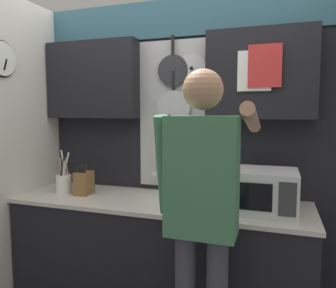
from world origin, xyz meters
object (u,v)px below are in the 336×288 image
object	(u,v)px
knife_block	(84,183)
person	(202,200)
utensil_crock	(64,182)
microwave	(261,190)

from	to	relation	value
knife_block	person	world-z (taller)	person
knife_block	person	size ratio (longest dim) A/B	0.14
knife_block	person	distance (m)	1.20
utensil_crock	person	xyz separation A→B (m)	(1.27, -0.50, 0.09)
microwave	person	size ratio (longest dim) A/B	0.26
knife_block	utensil_crock	distance (m)	0.19
microwave	utensil_crock	distance (m)	1.56
knife_block	utensil_crock	xyz separation A→B (m)	(-0.19, 0.00, -0.01)
utensil_crock	person	world-z (taller)	person
utensil_crock	person	size ratio (longest dim) A/B	0.20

